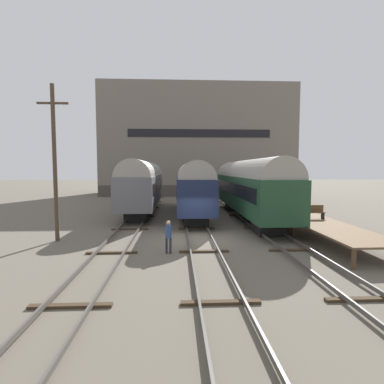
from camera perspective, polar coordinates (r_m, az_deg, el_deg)
name	(u,v)px	position (r m, az deg, el deg)	size (l,w,h in m)	color
ground_plane	(200,239)	(18.84, 1.46, -8.91)	(200.00, 200.00, 0.00)	#60594C
track_left	(122,237)	(19.06, -13.13, -8.44)	(2.60, 60.00, 0.26)	#4C4742
track_middle	(200,237)	(18.81, 1.46, -8.49)	(2.60, 60.00, 0.26)	#4C4742
track_right	(275,236)	(19.74, 15.51, -8.03)	(2.60, 60.00, 0.26)	#4C4742
train_car_green	(248,186)	(26.22, 10.70, 1.20)	(2.99, 17.73, 5.11)	black
train_car_navy	(192,186)	(27.49, 0.03, 1.24)	(2.86, 15.14, 4.95)	black
train_car_grey	(143,183)	(30.31, -9.26, 1.65)	(3.04, 15.73, 5.14)	black
station_platform	(313,221)	(21.37, 22.02, -5.11)	(2.96, 13.93, 1.00)	brown
bench	(314,211)	(21.83, 22.18, -3.43)	(1.40, 0.40, 0.91)	brown
person_worker	(168,234)	(15.55, -4.51, -7.93)	(0.32, 0.32, 1.70)	#282833
utility_pole	(55,161)	(19.59, -24.69, 5.38)	(1.80, 0.24, 9.30)	#473828
warehouse_building	(197,143)	(53.69, 0.90, 9.36)	(31.53, 13.31, 17.90)	#46403A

